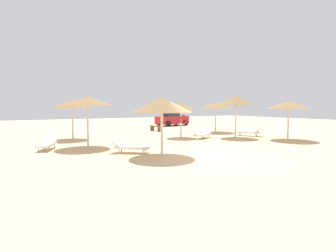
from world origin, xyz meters
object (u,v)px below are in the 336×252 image
object	(u,v)px
parasol_6	(216,106)
bench_0	(156,127)
parasol_1	(162,105)
lounger_0	(47,143)
lounger_2	(250,132)
parasol_3	(181,107)
lounger_1	(129,147)
parasol_0	(87,101)
lounger_3	(203,134)
parasol_4	(72,104)
parasol_2	(236,100)
parasol_5	(289,105)
parked_car	(172,119)

from	to	relation	value
parasol_6	bench_0	xyz separation A→B (m)	(-4.14, 3.55, -2.01)
parasol_1	lounger_0	xyz separation A→B (m)	(-4.34, 4.66, -2.01)
lounger_2	bench_0	world-z (taller)	lounger_2
parasol_3	lounger_1	world-z (taller)	parasol_3
parasol_3	lounger_1	bearing A→B (deg)	-144.18
parasol_0	lounger_3	world-z (taller)	parasol_0
parasol_4	parasol_6	bearing A→B (deg)	-4.99
parasol_0	parasol_2	bearing A→B (deg)	-4.73
parasol_2	lounger_1	size ratio (longest dim) A/B	1.62
parasol_0	parasol_6	size ratio (longest dim) A/B	0.94
parasol_5	parked_car	bearing A→B (deg)	89.60
parasol_4	parasol_6	size ratio (longest dim) A/B	0.91
parasol_2	parasol_4	distance (m)	11.61
parasol_6	lounger_3	xyz separation A→B (m)	(-3.79, -3.11, -2.04)
bench_0	parked_car	size ratio (longest dim) A/B	0.36
parasol_1	parasol_2	xyz separation A→B (m)	(8.16, 3.55, 0.38)
lounger_3	parked_car	size ratio (longest dim) A/B	0.47
lounger_2	parasol_5	bearing A→B (deg)	-81.36
parasol_5	lounger_3	distance (m)	6.09
parasol_5	parked_car	distance (m)	15.51
lounger_3	parked_car	bearing A→B (deg)	68.92
parasol_4	parasol_5	size ratio (longest dim) A/B	0.92
parasol_4	lounger_2	size ratio (longest dim) A/B	1.40
parasol_3	lounger_0	xyz separation A→B (m)	(-9.10, -0.96, -1.92)
parasol_6	parked_car	xyz separation A→B (m)	(0.76, 8.70, -1.53)
parasol_0	lounger_3	xyz separation A→B (m)	(8.15, -0.02, -2.25)
lounger_0	lounger_2	size ratio (longest dim) A/B	1.01
parasol_5	lounger_0	xyz separation A→B (m)	(-14.66, 3.88, -2.05)
bench_0	parked_car	distance (m)	7.13
lounger_3	lounger_0	bearing A→B (deg)	178.50
parasol_2	parasol_6	world-z (taller)	parasol_2
lounger_3	parasol_6	bearing A→B (deg)	39.36
parasol_2	lounger_2	bearing A→B (deg)	5.40
bench_0	parasol_6	bearing A→B (deg)	-40.58
parasol_4	parasol_2	bearing A→B (deg)	-25.54
parasol_5	parasol_6	distance (m)	6.76
parasol_6	parked_car	distance (m)	8.87
parasol_0	parasol_2	world-z (taller)	parasol_2
parasol_1	parasol_5	size ratio (longest dim) A/B	0.96
parasol_2	lounger_0	world-z (taller)	parasol_2
lounger_3	bench_0	size ratio (longest dim) A/B	1.28
parasol_0	lounger_1	size ratio (longest dim) A/B	1.50
parasol_0	lounger_2	xyz separation A→B (m)	(12.15, -0.70, -2.25)
parasol_6	lounger_0	distance (m)	14.44
parasol_4	parasol_5	bearing A→B (deg)	-31.61
parasol_1	bench_0	size ratio (longest dim) A/B	1.85
parasol_5	lounger_0	world-z (taller)	parasol_5
lounger_0	bench_0	bearing A→B (deg)	32.92
parasol_3	parasol_5	world-z (taller)	parasol_5
parasol_1	lounger_1	size ratio (longest dim) A/B	1.51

